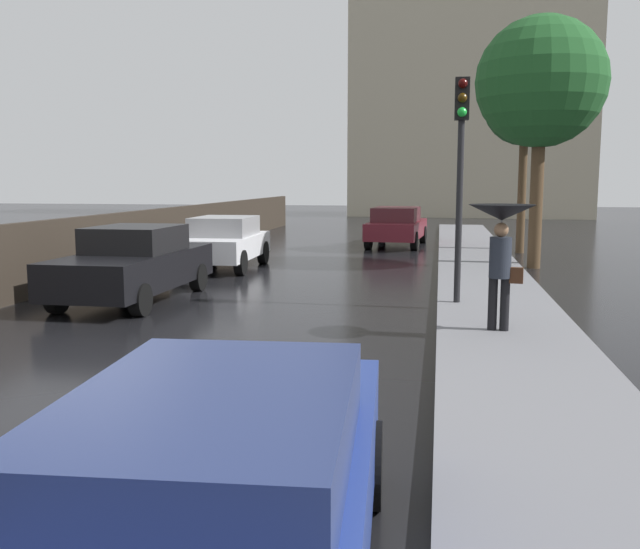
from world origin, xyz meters
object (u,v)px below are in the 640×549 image
(traffic_light, at_px, (461,148))
(street_tree_mid, at_px, (525,105))
(car_black_far_ahead, at_px, (134,264))
(car_blue_near_kerb, at_px, (222,493))
(car_maroon_mid_road, at_px, (397,226))
(pedestrian_with_umbrella_near, at_px, (501,231))
(car_white_behind_camera, at_px, (224,242))
(street_tree_near, at_px, (541,83))

(traffic_light, xyz_separation_m, street_tree_mid, (2.31, 10.81, 1.85))
(car_black_far_ahead, distance_m, street_tree_mid, 14.57)
(car_blue_near_kerb, height_order, traffic_light, traffic_light)
(traffic_light, distance_m, street_tree_mid, 11.21)
(car_blue_near_kerb, bearing_deg, car_maroon_mid_road, 87.35)
(car_blue_near_kerb, xyz_separation_m, traffic_light, (1.49, 9.70, 2.28))
(pedestrian_with_umbrella_near, bearing_deg, street_tree_mid, 91.60)
(car_maroon_mid_road, bearing_deg, pedestrian_with_umbrella_near, -76.20)
(car_blue_near_kerb, xyz_separation_m, car_maroon_mid_road, (-0.41, 22.26, 0.02))
(car_maroon_mid_road, xyz_separation_m, street_tree_mid, (4.21, -1.74, 4.10))
(car_blue_near_kerb, xyz_separation_m, car_black_far_ahead, (-4.90, 9.58, 0.03))
(car_white_behind_camera, distance_m, traffic_light, 8.37)
(street_tree_near, height_order, street_tree_mid, street_tree_near)
(car_black_far_ahead, bearing_deg, car_white_behind_camera, -91.71)
(car_black_far_ahead, xyz_separation_m, street_tree_mid, (8.70, 10.94, 4.10))
(car_blue_near_kerb, distance_m, car_white_behind_camera, 15.59)
(car_maroon_mid_road, relative_size, car_black_far_ahead, 1.03)
(car_blue_near_kerb, bearing_deg, pedestrian_with_umbrella_near, 70.59)
(car_white_behind_camera, xyz_separation_m, street_tree_mid, (8.49, 5.64, 4.11))
(pedestrian_with_umbrella_near, xyz_separation_m, street_tree_mid, (1.74, 13.20, 3.19))
(pedestrian_with_umbrella_near, height_order, street_tree_near, street_tree_near)
(car_maroon_mid_road, height_order, car_white_behind_camera, car_maroon_mid_road)
(street_tree_near, bearing_deg, pedestrian_with_umbrella_near, -100.42)
(car_white_behind_camera, height_order, traffic_light, traffic_light)
(pedestrian_with_umbrella_near, xyz_separation_m, street_tree_near, (1.68, 9.11, 3.33))
(car_black_far_ahead, bearing_deg, car_blue_near_kerb, 117.70)
(car_black_far_ahead, distance_m, street_tree_near, 11.81)
(car_white_behind_camera, bearing_deg, car_black_far_ahead, 86.14)
(car_blue_near_kerb, distance_m, pedestrian_with_umbrella_near, 7.66)
(car_blue_near_kerb, distance_m, street_tree_mid, 21.27)
(pedestrian_with_umbrella_near, bearing_deg, car_white_behind_camera, 140.89)
(car_white_behind_camera, xyz_separation_m, traffic_light, (6.18, -5.17, 2.26))
(car_maroon_mid_road, height_order, car_black_far_ahead, car_black_far_ahead)
(car_black_far_ahead, height_order, street_tree_mid, street_tree_mid)
(car_blue_near_kerb, bearing_deg, traffic_light, 77.57)
(car_black_far_ahead, xyz_separation_m, car_white_behind_camera, (0.21, 5.29, -0.01))
(car_blue_near_kerb, relative_size, car_white_behind_camera, 1.07)
(car_white_behind_camera, distance_m, pedestrian_with_umbrella_near, 10.17)
(car_black_far_ahead, height_order, car_white_behind_camera, car_black_far_ahead)
(car_maroon_mid_road, height_order, street_tree_near, street_tree_near)
(car_maroon_mid_road, relative_size, street_tree_near, 0.68)
(car_maroon_mid_road, height_order, pedestrian_with_umbrella_near, pedestrian_with_umbrella_near)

